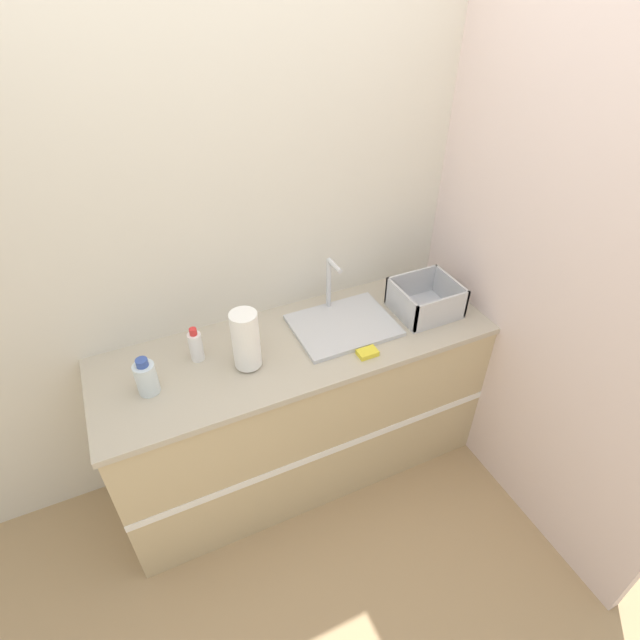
# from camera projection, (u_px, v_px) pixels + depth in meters

# --- Properties ---
(ground_plane) EXTENTS (12.00, 12.00, 0.00)m
(ground_plane) POSITION_uv_depth(u_px,v_px,m) (325.00, 504.00, 2.62)
(ground_plane) COLOR tan
(wall_back) EXTENTS (4.23, 0.06, 2.60)m
(wall_back) POSITION_uv_depth(u_px,v_px,m) (268.00, 231.00, 2.28)
(wall_back) COLOR beige
(wall_back) RESTS_ON ground_plane
(wall_right) EXTENTS (0.06, 2.60, 2.60)m
(wall_right) POSITION_uv_depth(u_px,v_px,m) (480.00, 221.00, 2.36)
(wall_right) COLOR silver
(wall_right) RESTS_ON ground_plane
(counter_cabinet) EXTENTS (1.85, 0.62, 0.88)m
(counter_cabinet) POSITION_uv_depth(u_px,v_px,m) (301.00, 408.00, 2.56)
(counter_cabinet) COLOR tan
(counter_cabinet) RESTS_ON ground_plane
(sink) EXTENTS (0.47, 0.37, 0.30)m
(sink) POSITION_uv_depth(u_px,v_px,m) (343.00, 323.00, 2.38)
(sink) COLOR silver
(sink) RESTS_ON counter_cabinet
(paper_towel_roll) EXTENTS (0.12, 0.12, 0.28)m
(paper_towel_roll) POSITION_uv_depth(u_px,v_px,m) (246.00, 340.00, 2.09)
(paper_towel_roll) COLOR #4C4C51
(paper_towel_roll) RESTS_ON counter_cabinet
(dish_rack) EXTENTS (0.30, 0.27, 0.16)m
(dish_rack) POSITION_uv_depth(u_px,v_px,m) (425.00, 301.00, 2.45)
(dish_rack) COLOR #B7BABF
(dish_rack) RESTS_ON counter_cabinet
(bottle_clear) EXTENTS (0.09, 0.09, 0.17)m
(bottle_clear) POSITION_uv_depth(u_px,v_px,m) (146.00, 378.00, 2.00)
(bottle_clear) COLOR silver
(bottle_clear) RESTS_ON counter_cabinet
(bottle_white_spray) EXTENTS (0.06, 0.06, 0.17)m
(bottle_white_spray) POSITION_uv_depth(u_px,v_px,m) (196.00, 346.00, 2.16)
(bottle_white_spray) COLOR white
(bottle_white_spray) RESTS_ON counter_cabinet
(sponge) EXTENTS (0.09, 0.06, 0.02)m
(sponge) POSITION_uv_depth(u_px,v_px,m) (367.00, 353.00, 2.22)
(sponge) COLOR yellow
(sponge) RESTS_ON counter_cabinet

